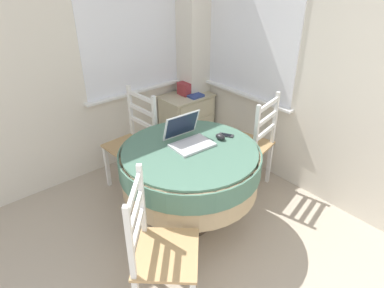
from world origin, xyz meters
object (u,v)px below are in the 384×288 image
(cell_phone, at_px, (226,135))
(corner_cabinet, at_px, (187,121))
(laptop, at_px, (188,138))
(computer_mouse, at_px, (220,137))
(dining_chair_camera_near, at_px, (159,252))
(dining_chair_near_back_window, at_px, (134,144))
(storage_box, at_px, (186,88))
(book_on_cabinet, at_px, (192,94))
(round_dining_table, at_px, (190,166))
(dining_chair_near_right_window, at_px, (251,146))

(cell_phone, relative_size, corner_cabinet, 0.20)
(laptop, distance_m, computer_mouse, 0.27)
(dining_chair_camera_near, bearing_deg, laptop, 38.40)
(cell_phone, height_order, dining_chair_near_back_window, dining_chair_near_back_window)
(laptop, bearing_deg, storage_box, 51.28)
(computer_mouse, xyz_separation_m, book_on_cabinet, (0.61, 1.07, -0.10))
(round_dining_table, relative_size, dining_chair_near_right_window, 1.14)
(dining_chair_near_right_window, bearing_deg, storage_box, 85.52)
(dining_chair_near_back_window, distance_m, book_on_cabinet, 0.99)
(corner_cabinet, bearing_deg, dining_chair_near_back_window, -162.04)
(laptop, relative_size, storage_box, 2.21)
(storage_box, bearing_deg, round_dining_table, -128.35)
(round_dining_table, xyz_separation_m, computer_mouse, (0.29, -0.04, 0.18))
(dining_chair_near_back_window, xyz_separation_m, book_on_cabinet, (0.94, 0.25, 0.19))
(laptop, xyz_separation_m, computer_mouse, (0.24, -0.11, -0.03))
(dining_chair_near_back_window, height_order, corner_cabinet, dining_chair_near_back_window)
(dining_chair_near_back_window, relative_size, corner_cabinet, 1.50)
(cell_phone, xyz_separation_m, book_on_cabinet, (0.53, 1.06, -0.09))
(laptop, distance_m, book_on_cabinet, 1.29)
(dining_chair_near_back_window, bearing_deg, dining_chair_near_right_window, -42.06)
(round_dining_table, bearing_deg, storage_box, 51.65)
(laptop, distance_m, storage_box, 1.32)
(dining_chair_near_right_window, distance_m, book_on_cabinet, 1.02)
(cell_phone, bearing_deg, dining_chair_near_back_window, 116.91)
(dining_chair_camera_near, height_order, book_on_cabinet, dining_chair_camera_near)
(storage_box, height_order, book_on_cabinet, storage_box)
(storage_box, distance_m, book_on_cabinet, 0.10)
(computer_mouse, distance_m, corner_cabinet, 1.32)
(dining_chair_near_right_window, bearing_deg, dining_chair_near_back_window, 137.94)
(round_dining_table, xyz_separation_m, dining_chair_near_right_window, (0.79, 0.04, -0.12))
(book_on_cabinet, bearing_deg, corner_cabinet, 141.07)
(round_dining_table, distance_m, corner_cabinet, 1.40)
(cell_phone, relative_size, dining_chair_near_back_window, 0.13)
(storage_box, relative_size, book_on_cabinet, 0.62)
(corner_cabinet, bearing_deg, cell_phone, -113.91)
(dining_chair_camera_near, bearing_deg, computer_mouse, 24.97)
(dining_chair_near_right_window, xyz_separation_m, book_on_cabinet, (0.12, 1.00, 0.19))
(dining_chair_near_back_window, height_order, dining_chair_camera_near, same)
(cell_phone, height_order, dining_chair_camera_near, dining_chair_camera_near)
(computer_mouse, bearing_deg, storage_box, 62.91)
(computer_mouse, height_order, storage_box, same)
(dining_chair_near_right_window, bearing_deg, laptop, 176.73)
(cell_phone, xyz_separation_m, dining_chair_camera_near, (-1.01, -0.44, -0.28))
(cell_phone, distance_m, dining_chair_camera_near, 1.14)
(dining_chair_camera_near, distance_m, storage_box, 2.19)
(round_dining_table, height_order, computer_mouse, computer_mouse)
(round_dining_table, relative_size, book_on_cabinet, 4.54)
(dining_chair_camera_near, distance_m, book_on_cabinet, 2.16)
(cell_phone, distance_m, corner_cabinet, 1.27)
(computer_mouse, bearing_deg, round_dining_table, 173.00)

